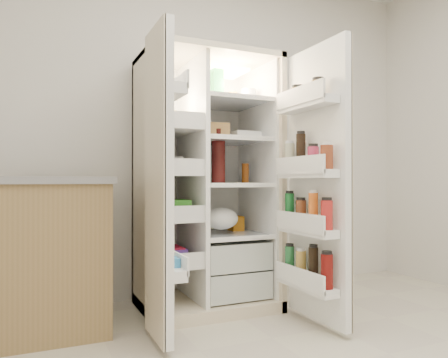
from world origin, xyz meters
name	(u,v)px	position (x,y,z in m)	size (l,w,h in m)	color
wall_back	(202,127)	(0.00, 2.00, 1.35)	(4.00, 0.02, 2.70)	silver
refrigerator	(206,203)	(-0.11, 1.65, 0.75)	(0.92, 0.70, 1.80)	beige
freezer_door	(159,184)	(-0.62, 1.05, 0.89)	(0.15, 0.40, 1.72)	white
fridge_door	(315,186)	(0.36, 0.96, 0.87)	(0.17, 0.58, 1.72)	white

